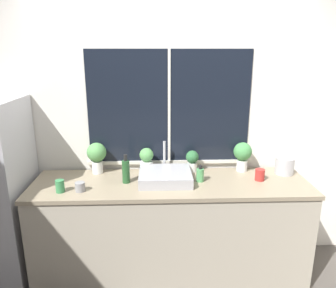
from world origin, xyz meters
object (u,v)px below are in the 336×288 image
object	(u,v)px
sink	(165,176)
mug_grey	(80,187)
potted_plant_far_left	(97,155)
kettle	(285,165)
potted_plant_center_left	(147,160)
potted_plant_far_right	(243,154)
soap_bottle	(200,175)
potted_plant_center_right	(192,160)
mug_red	(260,175)
mug_green	(60,186)
bottle_tall	(126,171)

from	to	relation	value
sink	mug_grey	world-z (taller)	sink
potted_plant_far_left	kettle	xyz separation A→B (m)	(1.75, -0.09, -0.09)
potted_plant_center_left	potted_plant_far_right	size ratio (longest dim) A/B	0.85
sink	kettle	distance (m)	1.13
kettle	soap_bottle	bearing A→B (deg)	-169.08
potted_plant_far_right	kettle	bearing A→B (deg)	-12.88
potted_plant_center_right	mug_red	size ratio (longest dim) A/B	2.01
mug_green	potted_plant_center_right	bearing A→B (deg)	20.61
kettle	mug_green	bearing A→B (deg)	-170.36
potted_plant_far_left	mug_grey	world-z (taller)	potted_plant_far_left
sink	mug_red	world-z (taller)	sink
bottle_tall	kettle	world-z (taller)	bottle_tall
bottle_tall	potted_plant_center_left	bearing A→B (deg)	54.64
kettle	mug_red	bearing A→B (deg)	-151.43
potted_plant_far_left	bottle_tall	bearing A→B (deg)	-40.18
soap_bottle	mug_green	xyz separation A→B (m)	(-1.17, -0.18, -0.01)
potted_plant_center_right	bottle_tall	bearing A→B (deg)	-158.03
potted_plant_far_left	mug_green	distance (m)	0.50
bottle_tall	mug_green	size ratio (longest dim) A/B	2.47
soap_bottle	kettle	bearing A→B (deg)	10.92
potted_plant_center_right	potted_plant_far_left	bearing A→B (deg)	180.00
potted_plant_center_left	bottle_tall	bearing A→B (deg)	-125.36
kettle	mug_grey	bearing A→B (deg)	-169.84
potted_plant_far_left	potted_plant_far_right	xyz separation A→B (m)	(1.37, 0.00, -0.01)
potted_plant_center_left	potted_plant_far_right	world-z (taller)	potted_plant_far_right
soap_bottle	kettle	distance (m)	0.83
mug_green	potted_plant_center_left	bearing A→B (deg)	31.36
potted_plant_far_left	mug_grey	distance (m)	0.44
mug_green	mug_red	distance (m)	1.71
potted_plant_far_left	soap_bottle	distance (m)	0.97
sink	mug_red	size ratio (longest dim) A/B	4.50
potted_plant_far_left	sink	bearing A→B (deg)	-19.52
potted_plant_far_left	soap_bottle	bearing A→B (deg)	-14.54
mug_green	mug_grey	size ratio (longest dim) A/B	1.28
potted_plant_center_left	potted_plant_center_right	size ratio (longest dim) A/B	1.15
potted_plant_far_right	mug_green	distance (m)	1.66
mug_green	mug_red	world-z (taller)	same
potted_plant_far_left	potted_plant_center_right	distance (m)	0.89
potted_plant_far_left	soap_bottle	xyz separation A→B (m)	(0.94, -0.24, -0.12)
sink	potted_plant_center_left	world-z (taller)	sink
potted_plant_center_right	potted_plant_far_right	bearing A→B (deg)	0.00
potted_plant_center_left	kettle	xyz separation A→B (m)	(1.29, -0.09, -0.04)
potted_plant_far_left	mug_red	distance (m)	1.49
mug_red	sink	bearing A→B (deg)	179.03
sink	soap_bottle	size ratio (longest dim) A/B	3.09
potted_plant_center_left	sink	bearing A→B (deg)	-52.97
potted_plant_far_right	kettle	xyz separation A→B (m)	(0.38, -0.09, -0.09)
mug_grey	mug_red	bearing A→B (deg)	6.48
potted_plant_far_right	sink	bearing A→B (deg)	-163.20
potted_plant_far_right	mug_red	distance (m)	0.28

